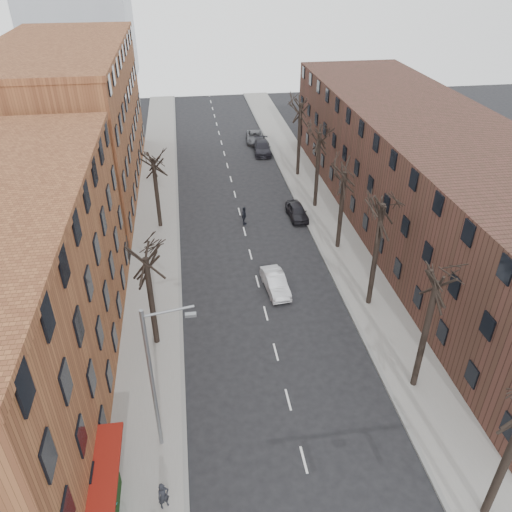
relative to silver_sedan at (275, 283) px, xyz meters
name	(u,v)px	position (x,y,z in m)	size (l,w,h in m)	color
sidewalk_left	(157,221)	(-9.17, 12.32, -0.60)	(4.00, 90.00, 0.15)	gray
sidewalk_right	(321,210)	(6.83, 12.32, -0.60)	(4.00, 90.00, 0.15)	gray
building_left_far	(70,124)	(-17.17, 21.32, 6.32)	(12.00, 28.00, 14.00)	brown
building_right	(430,179)	(14.83, 7.32, 4.32)	(12.00, 50.00, 10.00)	#472821
tree_right_b	(413,385)	(6.43, -10.68, -0.68)	(5.20, 5.20, 10.80)	black
tree_right_c	(368,304)	(6.43, -2.68, -0.68)	(5.20, 5.20, 11.60)	black
tree_right_d	(337,248)	(6.43, 5.32, -0.68)	(5.20, 5.20, 10.00)	black
tree_right_e	(315,207)	(6.43, 13.32, -0.68)	(5.20, 5.20, 10.80)	black
tree_right_f	(297,175)	(6.43, 21.32, -0.68)	(5.20, 5.20, 11.60)	black
tree_left_a	(157,343)	(-8.77, -4.68, -0.68)	(5.20, 5.20, 9.50)	black
tree_left_b	(161,227)	(-8.77, 11.32, -0.68)	(5.20, 5.20, 9.50)	black
streetlight	(155,376)	(-8.20, -12.68, 4.34)	(2.45, 0.22, 9.03)	slate
silver_sedan	(275,283)	(0.00, 0.00, 0.00)	(1.43, 4.11, 1.35)	silver
parked_car_near	(297,211)	(4.13, 11.24, 0.01)	(1.62, 4.02, 1.37)	black
parked_car_mid	(262,148)	(3.56, 28.77, 0.04)	(2.01, 4.94, 1.43)	black
parked_car_far	(255,137)	(3.25, 32.97, -0.02)	(2.17, 4.70, 1.31)	#515258
pedestrian_a	(163,496)	(-8.17, -16.22, 0.25)	(0.57, 0.37, 1.56)	black
pedestrian_crossing	(244,216)	(-1.02, 10.66, 0.22)	(1.05, 0.44, 1.79)	black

